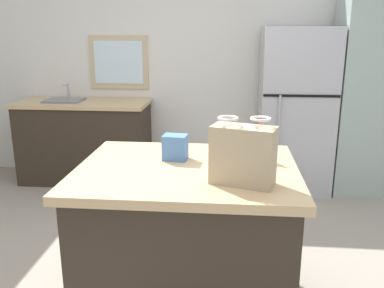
# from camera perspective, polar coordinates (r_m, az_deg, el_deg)

# --- Properties ---
(back_wall) EXTENTS (5.40, 0.13, 2.56)m
(back_wall) POSITION_cam_1_polar(r_m,az_deg,el_deg) (4.78, 0.49, 10.86)
(back_wall) COLOR silver
(back_wall) RESTS_ON ground
(kitchen_island) EXTENTS (1.24, 1.00, 0.92)m
(kitchen_island) POSITION_cam_1_polar(r_m,az_deg,el_deg) (2.51, -0.65, -13.14)
(kitchen_island) COLOR #33281E
(kitchen_island) RESTS_ON ground
(refrigerator) EXTENTS (0.75, 0.67, 1.70)m
(refrigerator) POSITION_cam_1_polar(r_m,az_deg,el_deg) (4.48, 14.11, 4.53)
(refrigerator) COLOR #B7B7BC
(refrigerator) RESTS_ON ground
(tall_cabinet) EXTENTS (0.55, 0.60, 2.01)m
(tall_cabinet) POSITION_cam_1_polar(r_m,az_deg,el_deg) (4.60, 22.50, 6.04)
(tall_cabinet) COLOR #9EB2A8
(tall_cabinet) RESTS_ON ground
(sink_counter) EXTENTS (1.44, 0.64, 1.10)m
(sink_counter) POSITION_cam_1_polar(r_m,az_deg,el_deg) (4.81, -14.59, 0.51)
(sink_counter) COLOR #33281E
(sink_counter) RESTS_ON ground
(shopping_bag) EXTENTS (0.34, 0.23, 0.34)m
(shopping_bag) POSITION_cam_1_polar(r_m,az_deg,el_deg) (2.04, 7.08, -1.51)
(shopping_bag) COLOR tan
(shopping_bag) RESTS_ON kitchen_island
(small_box) EXTENTS (0.15, 0.12, 0.15)m
(small_box) POSITION_cam_1_polar(r_m,az_deg,el_deg) (2.43, -2.34, -0.46)
(small_box) COLOR #4775B7
(small_box) RESTS_ON kitchen_island
(bottle) EXTENTS (0.05, 0.05, 0.22)m
(bottle) POSITION_cam_1_polar(r_m,az_deg,el_deg) (2.46, 9.39, 0.07)
(bottle) COLOR #4C9956
(bottle) RESTS_ON kitchen_island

